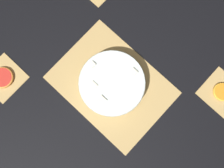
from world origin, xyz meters
The scene contains 7 objects.
ground_plane centered at (0.00, 0.00, 0.00)m, with size 6.00×6.00×0.00m, color black.
bamboo_mat_center centered at (0.00, 0.00, 0.00)m, with size 0.48×0.35×0.01m.
coaster_mat_near_left centered at (-0.36, -0.29, 0.00)m, with size 0.16×0.16×0.01m.
coaster_mat_far_right centered at (0.36, 0.29, 0.00)m, with size 0.16×0.16×0.01m.
fruit_salad_bowl centered at (0.00, 0.00, 0.04)m, with size 0.27×0.27×0.07m.
orange_slice_whole centered at (0.36, 0.29, 0.01)m, with size 0.08×0.08×0.01m.
grapefruit_slice centered at (-0.36, -0.29, 0.01)m, with size 0.09×0.09×0.01m.
Camera 1 is at (0.11, -0.12, 1.10)m, focal length 42.00 mm.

